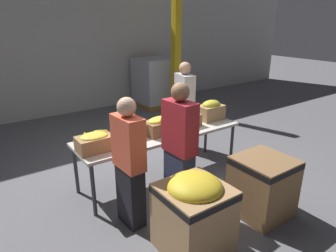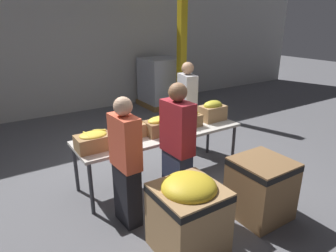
% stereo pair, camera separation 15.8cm
% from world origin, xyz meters
% --- Properties ---
extents(ground_plane, '(30.00, 30.00, 0.00)m').
position_xyz_m(ground_plane, '(0.00, 0.00, 0.00)').
color(ground_plane, slate).
extents(wall_back, '(16.00, 0.08, 4.00)m').
position_xyz_m(wall_back, '(0.00, 4.16, 2.00)').
color(wall_back, '#B7B7B2').
rests_on(wall_back, ground_plane).
extents(sorting_table, '(2.49, 0.75, 0.75)m').
position_xyz_m(sorting_table, '(0.00, 0.00, 0.69)').
color(sorting_table, beige).
rests_on(sorting_table, ground_plane).
extents(banana_box_0, '(0.44, 0.29, 0.24)m').
position_xyz_m(banana_box_0, '(-1.02, -0.07, 0.86)').
color(banana_box_0, '#A37A4C').
rests_on(banana_box_0, sorting_table).
extents(banana_box_1, '(0.44, 0.27, 0.24)m').
position_xyz_m(banana_box_1, '(-0.46, 0.07, 0.87)').
color(banana_box_1, tan).
rests_on(banana_box_1, sorting_table).
extents(banana_box_2, '(0.44, 0.29, 0.26)m').
position_xyz_m(banana_box_2, '(-0.04, -0.06, 0.88)').
color(banana_box_2, olive).
rests_on(banana_box_2, sorting_table).
extents(banana_box_3, '(0.41, 0.26, 0.26)m').
position_xyz_m(banana_box_3, '(0.47, -0.02, 0.87)').
color(banana_box_3, '#A37A4C').
rests_on(banana_box_3, sorting_table).
extents(banana_box_4, '(0.41, 0.27, 0.32)m').
position_xyz_m(banana_box_4, '(0.99, 0.01, 0.91)').
color(banana_box_4, tan).
rests_on(banana_box_4, sorting_table).
extents(volunteer_0, '(0.24, 0.45, 1.63)m').
position_xyz_m(volunteer_0, '(-0.22, -0.75, 0.81)').
color(volunteer_0, '#2D3856').
rests_on(volunteer_0, ground_plane).
extents(volunteer_1, '(0.30, 0.47, 1.60)m').
position_xyz_m(volunteer_1, '(0.98, 0.70, 0.80)').
color(volunteer_1, '#6B604C').
rests_on(volunteer_1, ground_plane).
extents(volunteer_2, '(0.23, 0.42, 1.54)m').
position_xyz_m(volunteer_2, '(-0.87, -0.69, 0.77)').
color(volunteer_2, black).
rests_on(volunteer_2, ground_plane).
extents(donation_bin_0, '(0.66, 0.66, 0.86)m').
position_xyz_m(donation_bin_0, '(-0.55, -1.44, 0.45)').
color(donation_bin_0, tan).
rests_on(donation_bin_0, ground_plane).
extents(donation_bin_1, '(0.64, 0.64, 0.74)m').
position_xyz_m(donation_bin_1, '(0.54, -1.44, 0.40)').
color(donation_bin_1, olive).
rests_on(donation_bin_1, ground_plane).
extents(support_pillar, '(0.18, 0.18, 4.00)m').
position_xyz_m(support_pillar, '(2.26, 2.69, 2.00)').
color(support_pillar, gold).
rests_on(support_pillar, ground_plane).
extents(pallet_stack_0, '(1.07, 1.07, 1.30)m').
position_xyz_m(pallet_stack_0, '(2.13, 3.46, 0.64)').
color(pallet_stack_0, olive).
rests_on(pallet_stack_0, ground_plane).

